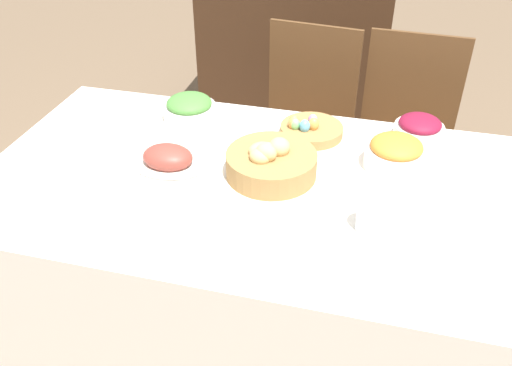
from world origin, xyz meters
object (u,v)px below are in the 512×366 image
at_px(sideboard, 294,48).
at_px(green_salad_bowl, 190,108).
at_px(egg_basket, 310,129).
at_px(dinner_plate, 272,246).
at_px(carrot_bowl, 395,153).
at_px(chair_far_right, 404,136).
at_px(beet_salad_bowl, 419,129).
at_px(butter_dish, 187,196).
at_px(fork, 220,238).
at_px(drinking_cup, 371,215).
at_px(bread_basket, 271,162).
at_px(ham_platter, 168,159).
at_px(knife, 327,256).
at_px(chair_far_center, 303,124).
at_px(spoon, 338,258).

relative_size(sideboard, green_salad_bowl, 5.81).
bearing_deg(egg_basket, dinner_plate, -89.61).
relative_size(sideboard, carrot_bowl, 5.85).
bearing_deg(chair_far_right, carrot_bowl, -91.56).
height_order(beet_salad_bowl, butter_dish, beet_salad_bowl).
height_order(dinner_plate, fork, dinner_plate).
relative_size(chair_far_right, drinking_cup, 9.51).
relative_size(sideboard, beet_salad_bowl, 6.71).
relative_size(carrot_bowl, beet_salad_bowl, 1.15).
xyz_separation_m(bread_basket, ham_platter, (-0.33, -0.03, -0.02)).
relative_size(dinner_plate, knife, 1.21).
bearing_deg(ham_platter, sideboard, 87.83).
relative_size(bread_basket, butter_dish, 2.51).
height_order(carrot_bowl, drinking_cup, carrot_bowl).
xyz_separation_m(chair_far_center, spoon, (0.28, -1.13, 0.25)).
relative_size(dinner_plate, fork, 1.21).
distance_m(sideboard, carrot_bowl, 1.83).
relative_size(egg_basket, spoon, 1.12).
xyz_separation_m(knife, butter_dish, (-0.44, 0.14, 0.01)).
bearing_deg(sideboard, bread_basket, -81.75).
height_order(bread_basket, spoon, bread_basket).
height_order(dinner_plate, butter_dish, butter_dish).
bearing_deg(bread_basket, knife, -55.85).
bearing_deg(bread_basket, dinner_plate, -76.11).
bearing_deg(drinking_cup, dinner_plate, -149.53).
bearing_deg(butter_dish, beet_salad_bowl, 38.70).
height_order(ham_platter, fork, ham_platter).
bearing_deg(butter_dish, knife, -18.23).
relative_size(egg_basket, beet_salad_bowl, 1.30).
relative_size(chair_far_center, drinking_cup, 9.51).
bearing_deg(bread_basket, butter_dish, -137.32).
height_order(chair_far_center, egg_basket, chair_far_center).
height_order(chair_far_right, carrot_bowl, chair_far_right).
height_order(green_salad_bowl, beet_salad_bowl, same).
height_order(chair_far_center, butter_dish, chair_far_center).
height_order(chair_far_center, chair_far_right, same).
xyz_separation_m(chair_far_right, butter_dish, (-0.64, -0.99, 0.26)).
height_order(chair_far_right, ham_platter, chair_far_right).
xyz_separation_m(carrot_bowl, dinner_plate, (-0.29, -0.48, -0.05)).
bearing_deg(chair_far_right, drinking_cup, -92.92).
xyz_separation_m(beet_salad_bowl, butter_dish, (-0.66, -0.53, -0.03)).
distance_m(spoon, drinking_cup, 0.16).
relative_size(chair_far_center, sideboard, 0.80).
relative_size(bread_basket, egg_basket, 1.29).
xyz_separation_m(spoon, drinking_cup, (0.07, 0.14, 0.05)).
xyz_separation_m(chair_far_right, drinking_cup, (-0.10, -0.99, 0.30)).
bearing_deg(fork, green_salad_bowl, 115.38).
height_order(chair_far_center, bread_basket, chair_far_center).
distance_m(chair_far_center, butter_dish, 1.04).
xyz_separation_m(bread_basket, carrot_bowl, (0.38, 0.15, 0.00)).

